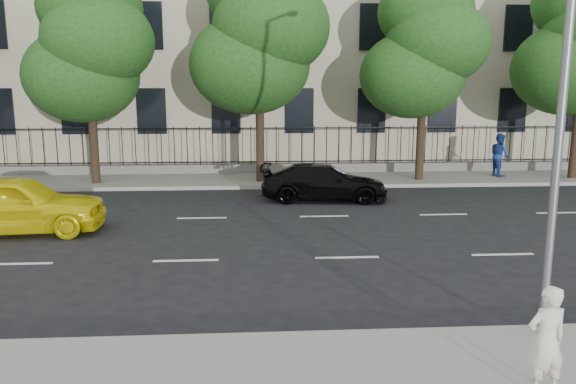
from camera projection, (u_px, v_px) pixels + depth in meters
name	position (u px, v px, depth m)	size (l,w,h in m)	color
ground	(367.00, 294.00, 11.58)	(120.00, 120.00, 0.00)	black
far_sidewalk	(305.00, 179.00, 25.29)	(60.00, 4.00, 0.15)	gray
lane_markings	(334.00, 234.00, 16.23)	(49.60, 4.62, 0.01)	silver
masonry_building	(291.00, 1.00, 32.38)	(34.60, 12.11, 18.50)	beige
iron_fence	(301.00, 161.00, 26.85)	(30.00, 0.50, 2.20)	slate
street_light	(551.00, 28.00, 9.03)	(0.25, 3.32, 8.05)	slate
tree_b	(90.00, 45.00, 23.02)	(5.53, 5.12, 8.97)	#382619
tree_c	(260.00, 32.00, 23.35)	(5.89, 5.50, 9.80)	#382619
tree_d	(424.00, 47.00, 23.89)	(5.34, 4.94, 8.84)	#382619
yellow_taxi	(15.00, 204.00, 16.19)	(2.02, 5.02, 1.71)	yellow
black_sedan	(324.00, 182.00, 20.91)	(1.91, 4.70, 1.36)	black
woman_near	(546.00, 341.00, 7.42)	(0.56, 0.37, 1.53)	white
pedestrian_far	(500.00, 155.00, 25.49)	(0.95, 0.74, 1.95)	navy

